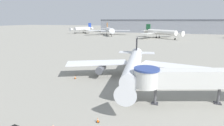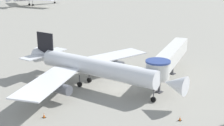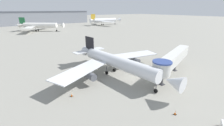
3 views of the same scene
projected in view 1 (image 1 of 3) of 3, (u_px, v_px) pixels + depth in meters
ground_plane at (137, 87)px, 36.06m from camera, size 800.00×800.00×0.00m
main_airplane at (134, 65)px, 39.48m from camera, size 33.59×31.52×8.63m
jet_bridge at (194, 78)px, 28.05m from camera, size 21.57×9.81×6.15m
traffic_cone_port_wing at (75, 77)px, 41.26m from camera, size 0.46×0.46×0.76m
traffic_cone_near_nose at (98, 120)px, 23.70m from camera, size 0.43×0.43×0.71m
background_jet_orange_tail at (109, 30)px, 160.10m from camera, size 37.65×35.80×11.21m
background_jet_blue_tail at (83, 29)px, 183.46m from camera, size 25.36×25.84×10.52m
background_jet_green_tail at (161, 32)px, 133.73m from camera, size 32.27×31.33×10.46m
terminal_building at (163, 26)px, 196.66m from camera, size 138.76×28.43×14.36m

